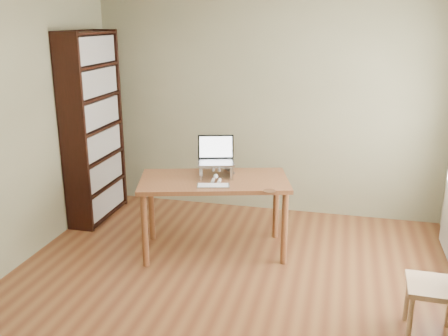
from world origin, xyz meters
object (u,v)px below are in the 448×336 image
Objects in this scene: chair at (444,282)px; keyboard at (213,186)px; desk at (214,189)px; cat at (219,170)px; bookshelf at (93,128)px; laptop at (218,156)px.

keyboard is at bearing 160.41° from chair.
cat reaches higher than desk.
cat is (1.56, -0.45, -0.24)m from bookshelf.
chair is (3.47, -1.52, -0.60)m from bookshelf.
laptop is 0.14m from cat.
laptop is 0.84× the size of cat.
bookshelf is at bearing 149.08° from laptop.
keyboard is at bearing -93.05° from desk.
chair reaches higher than desk.
chair is at bearing -37.33° from cat.
chair is at bearing -35.36° from keyboard.
desk is 0.32m from laptop.
laptop reaches higher than keyboard.
cat is at bearing 62.33° from desk.
chair is (1.94, -0.96, -0.21)m from desk.
chair is (1.91, -1.07, -0.36)m from cat.
bookshelf reaches higher than keyboard.
desk is 1.85× the size of chair.
laptop is 0.48× the size of chair.
cat is at bearing -16.07° from bookshelf.
laptop reaches higher than cat.
keyboard is at bearing -97.92° from laptop.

